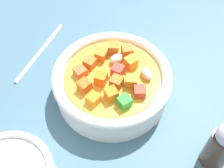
{
  "coord_description": "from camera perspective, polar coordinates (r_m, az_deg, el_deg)",
  "views": [
    {
      "loc": [
        12.72,
        -22.08,
        36.81
      ],
      "look_at": [
        0.0,
        0.0,
        2.32
      ],
      "focal_mm": 46.51,
      "sensor_mm": 36.0,
      "label": 1
    }
  ],
  "objects": [
    {
      "name": "spoon",
      "position": [
        0.47,
        -19.6,
        -0.82
      ],
      "size": [
        3.93,
        24.02,
        1.06
      ],
      "rotation": [
        0.0,
        0.0,
        4.82
      ],
      "color": "silver",
      "rests_on": "ground_plane"
    },
    {
      "name": "pepper_shaker",
      "position": [
        0.38,
        20.64,
        -11.31
      ],
      "size": [
        3.25,
        3.25,
        8.53
      ],
      "color": "#4C3828",
      "rests_on": "ground_plane"
    },
    {
      "name": "soup_bowl_main",
      "position": [
        0.43,
        0.01,
        0.36
      ],
      "size": [
        17.25,
        17.25,
        6.04
      ],
      "color": "white",
      "rests_on": "ground_plane"
    },
    {
      "name": "ground_plane",
      "position": [
        0.46,
        0.0,
        -2.48
      ],
      "size": [
        140.0,
        140.0,
        2.0
      ],
      "primitive_type": "cube",
      "color": "#42667A"
    }
  ]
}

